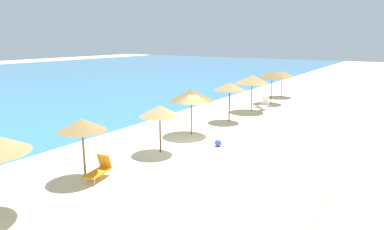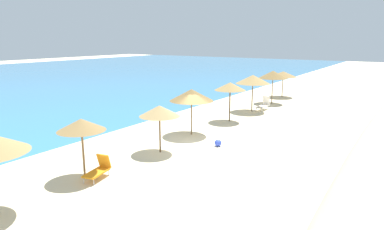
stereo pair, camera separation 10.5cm
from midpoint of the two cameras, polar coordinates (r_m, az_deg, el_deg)
ground_plane at (r=19.13m, az=1.17°, el=-4.76°), size 160.00×160.00×0.00m
beach_umbrella_3 at (r=14.65m, az=-17.52°, el=-1.56°), size 1.96×1.96×2.52m
beach_umbrella_4 at (r=17.28m, az=-5.19°, el=0.67°), size 2.05×2.05×2.43m
beach_umbrella_5 at (r=20.45m, az=0.06°, el=3.30°), size 2.60×2.60×2.75m
beach_umbrella_6 at (r=23.99m, az=6.41°, el=4.69°), size 2.15×2.15×2.72m
beach_umbrella_7 at (r=27.59m, az=10.07°, el=5.79°), size 2.67×2.67×2.89m
beach_umbrella_8 at (r=31.42m, az=13.26°, el=6.48°), size 2.53×2.53×2.90m
beach_umbrella_9 at (r=35.25m, az=14.83°, el=6.50°), size 2.56×2.56×2.51m
lounge_chair_0 at (r=28.63m, az=11.77°, el=1.67°), size 1.66×0.57×1.09m
lounge_chair_2 at (r=14.99m, az=-14.88°, el=-8.57°), size 1.39×0.84×0.93m
beach_ball at (r=18.69m, az=4.44°, el=-4.60°), size 0.38×0.38×0.38m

